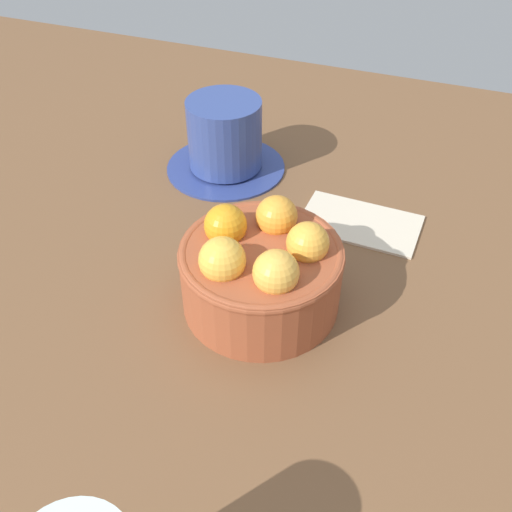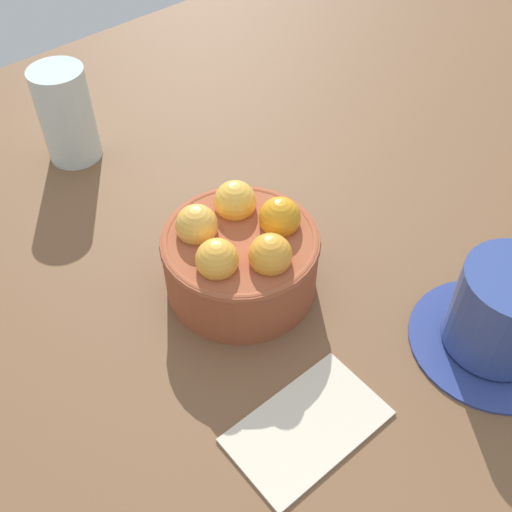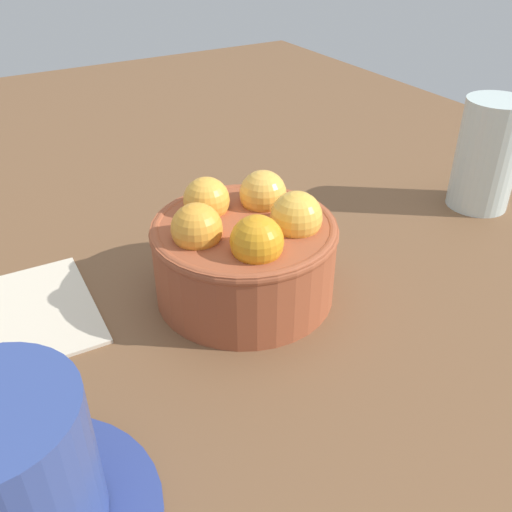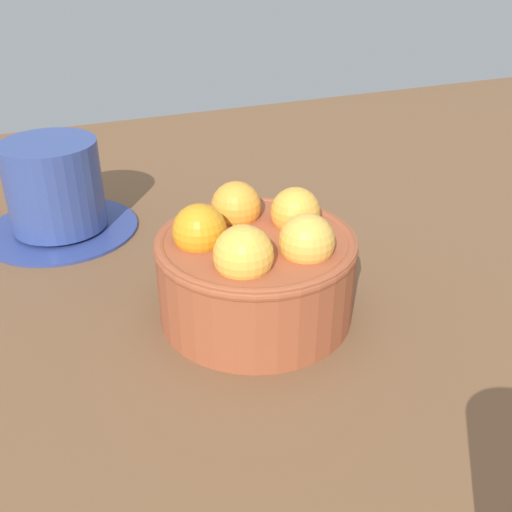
{
  "view_description": "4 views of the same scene",
  "coord_description": "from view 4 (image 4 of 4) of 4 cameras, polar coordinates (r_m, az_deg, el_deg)",
  "views": [
    {
      "loc": [
        -13.31,
        36.38,
        39.65
      ],
      "look_at": [
        1.35,
        -2.26,
        3.53
      ],
      "focal_mm": 41.02,
      "sensor_mm": 36.0,
      "label": 1
    },
    {
      "loc": [
        -24.76,
        -29.79,
        45.19
      ],
      "look_at": [
        1.09,
        -0.94,
        4.05
      ],
      "focal_mm": 42.37,
      "sensor_mm": 36.0,
      "label": 2
    },
    {
      "loc": [
        33.32,
        -18.53,
        28.16
      ],
      "look_at": [
        0.95,
        0.51,
        4.0
      ],
      "focal_mm": 39.67,
      "sensor_mm": 36.0,
      "label": 3
    },
    {
      "loc": [
        14.41,
        34.97,
        26.42
      ],
      "look_at": [
        -0.1,
        -0.22,
        4.93
      ],
      "focal_mm": 41.72,
      "sensor_mm": 36.0,
      "label": 4
    }
  ],
  "objects": [
    {
      "name": "ground_plane",
      "position": [
        0.47,
        -0.01,
        -7.6
      ],
      "size": [
        159.33,
        109.53,
        4.27
      ],
      "primitive_type": "cube",
      "color": "brown"
    },
    {
      "name": "terracotta_bowl",
      "position": [
        0.44,
        -0.02,
        -0.96
      ],
      "size": [
        14.76,
        14.76,
        9.37
      ],
      "color": "#9E4C2D",
      "rests_on": "ground_plane"
    },
    {
      "name": "coffee_cup",
      "position": [
        0.6,
        -18.68,
        5.83
      ],
      "size": [
        14.62,
        14.62,
        8.97
      ],
      "color": "navy",
      "rests_on": "ground_plane"
    },
    {
      "name": "folded_napkin",
      "position": [
        0.6,
        -0.2,
        3.68
      ],
      "size": [
        13.07,
        8.06,
        0.6
      ],
      "primitive_type": "cube",
      "rotation": [
        0.0,
        0.0,
        -0.04
      ],
      "color": "beige",
      "rests_on": "ground_plane"
    }
  ]
}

